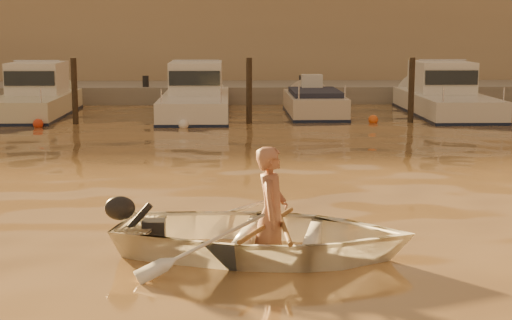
{
  "coord_description": "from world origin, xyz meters",
  "views": [
    {
      "loc": [
        -0.81,
        -10.13,
        2.95
      ],
      "look_at": [
        -0.37,
        2.7,
        0.75
      ],
      "focal_mm": 55.0,
      "sensor_mm": 36.0,
      "label": 1
    }
  ],
  "objects_px": {
    "dinghy": "(264,235)",
    "moored_boat_1": "(34,97)",
    "waterfront_building": "(246,38)",
    "moored_boat_2": "(196,97)",
    "person": "(272,213)",
    "moored_boat_3": "(314,108)",
    "moored_boat_4": "(446,96)"
  },
  "relations": [
    {
      "from": "moored_boat_2",
      "to": "moored_boat_4",
      "type": "relative_size",
      "value": 1.04
    },
    {
      "from": "dinghy",
      "to": "waterfront_building",
      "type": "relative_size",
      "value": 0.08
    },
    {
      "from": "person",
      "to": "moored_boat_4",
      "type": "xyz_separation_m",
      "value": [
        6.77,
        16.32,
        0.06
      ]
    },
    {
      "from": "person",
      "to": "moored_boat_4",
      "type": "height_order",
      "value": "moored_boat_4"
    },
    {
      "from": "moored_boat_3",
      "to": "waterfront_building",
      "type": "bearing_deg",
      "value": 100.53
    },
    {
      "from": "moored_boat_3",
      "to": "moored_boat_1",
      "type": "bearing_deg",
      "value": 180.0
    },
    {
      "from": "moored_boat_1",
      "to": "moored_boat_2",
      "type": "xyz_separation_m",
      "value": [
        5.33,
        0.0,
        0.0
      ]
    },
    {
      "from": "person",
      "to": "moored_boat_1",
      "type": "height_order",
      "value": "moored_boat_1"
    },
    {
      "from": "moored_boat_2",
      "to": "person",
      "type": "bearing_deg",
      "value": -84.2
    },
    {
      "from": "dinghy",
      "to": "person",
      "type": "bearing_deg",
      "value": -90.0
    },
    {
      "from": "moored_boat_3",
      "to": "dinghy",
      "type": "bearing_deg",
      "value": -98.43
    },
    {
      "from": "dinghy",
      "to": "person",
      "type": "height_order",
      "value": "person"
    },
    {
      "from": "moored_boat_1",
      "to": "moored_boat_2",
      "type": "height_order",
      "value": "same"
    },
    {
      "from": "moored_boat_1",
      "to": "moored_boat_2",
      "type": "relative_size",
      "value": 0.87
    },
    {
      "from": "dinghy",
      "to": "moored_boat_1",
      "type": "distance_m",
      "value": 17.7
    },
    {
      "from": "moored_boat_4",
      "to": "waterfront_building",
      "type": "bearing_deg",
      "value": 120.56
    },
    {
      "from": "moored_boat_1",
      "to": "moored_boat_4",
      "type": "relative_size",
      "value": 0.9
    },
    {
      "from": "person",
      "to": "moored_boat_3",
      "type": "xyz_separation_m",
      "value": [
        2.32,
        16.32,
        -0.34
      ]
    },
    {
      "from": "moored_boat_3",
      "to": "moored_boat_4",
      "type": "bearing_deg",
      "value": 0.0
    },
    {
      "from": "moored_boat_2",
      "to": "waterfront_building",
      "type": "xyz_separation_m",
      "value": [
        1.93,
        11.0,
        1.77
      ]
    },
    {
      "from": "moored_boat_1",
      "to": "waterfront_building",
      "type": "distance_m",
      "value": 13.3
    },
    {
      "from": "person",
      "to": "moored_boat_4",
      "type": "bearing_deg",
      "value": -11.25
    },
    {
      "from": "waterfront_building",
      "to": "moored_boat_2",
      "type": "bearing_deg",
      "value": -99.95
    },
    {
      "from": "dinghy",
      "to": "moored_boat_1",
      "type": "bearing_deg",
      "value": 34.21
    },
    {
      "from": "dinghy",
      "to": "moored_boat_1",
      "type": "relative_size",
      "value": 0.61
    },
    {
      "from": "person",
      "to": "moored_boat_3",
      "type": "bearing_deg",
      "value": 3.2
    },
    {
      "from": "moored_boat_4",
      "to": "dinghy",
      "type": "bearing_deg",
      "value": -112.84
    },
    {
      "from": "moored_boat_2",
      "to": "waterfront_building",
      "type": "distance_m",
      "value": 11.31
    },
    {
      "from": "moored_boat_4",
      "to": "waterfront_building",
      "type": "relative_size",
      "value": 0.15
    },
    {
      "from": "moored_boat_3",
      "to": "moored_boat_4",
      "type": "relative_size",
      "value": 0.75
    },
    {
      "from": "moored_boat_1",
      "to": "moored_boat_4",
      "type": "distance_m",
      "value": 13.76
    },
    {
      "from": "dinghy",
      "to": "person",
      "type": "xyz_separation_m",
      "value": [
        0.1,
        -0.02,
        0.29
      ]
    }
  ]
}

